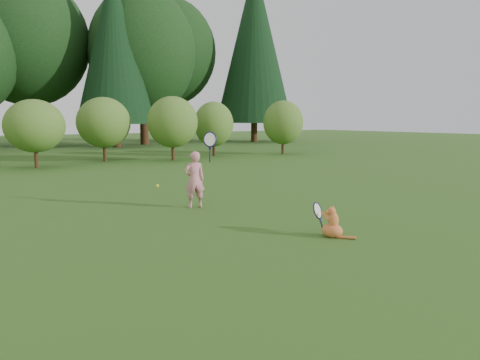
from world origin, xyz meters
TOP-DOWN VIEW (x-y plane):
  - ground at (0.00, 0.00)m, footprint 100.00×100.00m
  - shrub_row at (0.00, 13.00)m, footprint 28.00×3.00m
  - woodland_backdrop at (0.00, 23.00)m, footprint 48.00×10.00m
  - child at (-0.05, 2.09)m, footprint 0.69×0.47m
  - cat at (0.55, -1.24)m, footprint 0.39×0.71m
  - tennis_ball at (-1.29, 1.20)m, footprint 0.06×0.06m

SIDE VIEW (x-z plane):
  - ground at x=0.00m, z-range 0.00..0.00m
  - cat at x=0.55m, z-range -0.08..0.58m
  - child at x=-0.05m, z-range -0.26..1.49m
  - tennis_ball at x=-1.29m, z-range 0.64..0.69m
  - shrub_row at x=0.00m, z-range 0.00..2.80m
  - woodland_backdrop at x=0.00m, z-range 0.00..15.00m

